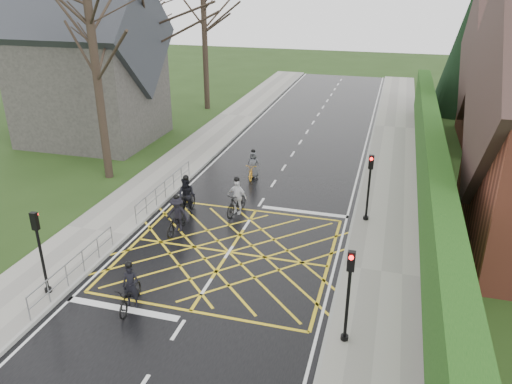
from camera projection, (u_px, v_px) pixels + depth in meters
The scene contains 21 objects.
ground at pixel (229, 252), 20.11m from camera, with size 120.00×120.00×0.00m, color #1D3311.
road at pixel (229, 252), 20.11m from camera, with size 9.00×80.00×0.01m, color black.
sidewalk_right at pixel (381, 273), 18.59m from camera, with size 3.00×80.00×0.15m, color gray.
sidewalk_left at pixel (97, 232), 21.57m from camera, with size 3.00×80.00×0.15m, color gray.
stone_wall at pixel (426, 206), 23.34m from camera, with size 0.50×38.00×0.70m, color slate.
hedge at pixel (432, 171), 22.64m from camera, with size 0.90×38.00×2.80m, color #10360E.
conifer at pixel (467, 50), 38.39m from camera, with size 4.60×4.60×10.00m.
church at pixel (87, 65), 32.10m from camera, with size 8.80×7.80×11.00m.
tree_near at pixel (91, 27), 24.48m from camera, with size 9.24×9.24×11.44m.
tree_mid at pixel (147, 3), 31.50m from camera, with size 10.08×10.08×12.48m.
tree_far at pixel (204, 18), 38.97m from camera, with size 8.40×8.40×10.40m.
railing_south at pixel (74, 263), 17.87m from camera, with size 0.05×5.04×1.03m.
railing_north at pixel (165, 185), 24.48m from camera, with size 0.05×6.04×1.03m.
traffic_light_ne at pixel (369, 189), 21.88m from camera, with size 0.24×0.31×3.21m.
traffic_light_se at pixel (348, 298), 14.47m from camera, with size 0.24×0.31×3.21m.
traffic_light_sw at pixel (41, 254), 16.75m from camera, with size 0.24×0.31×3.21m.
cyclist_rear at pixel (130, 293), 16.59m from camera, with size 0.83×1.83×1.72m.
cyclist_back at pixel (187, 200), 23.03m from camera, with size 0.89×1.96×1.95m.
cyclist_mid at pixel (177, 218), 21.50m from camera, with size 1.05×1.82×1.75m.
cyclist_front at pixel (237, 200), 23.13m from camera, with size 1.04×1.89×1.83m.
cyclist_lead at pixel (253, 168), 27.29m from camera, with size 0.77×1.73×1.64m.
Camera 1 is at (5.79, -16.51, 10.26)m, focal length 35.00 mm.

